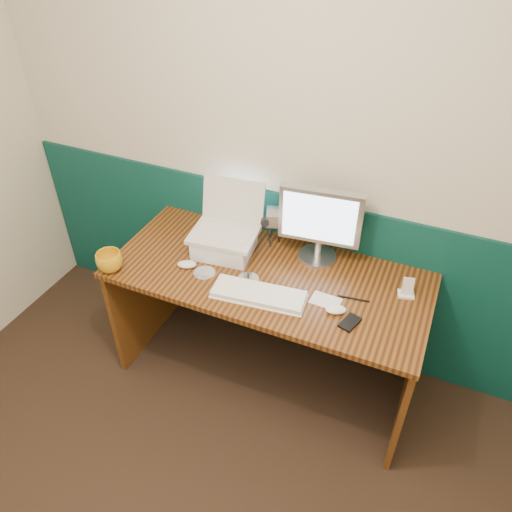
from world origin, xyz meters
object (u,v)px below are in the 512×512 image
at_px(desk, 267,326).
at_px(mug, 109,261).
at_px(camcorder, 273,226).
at_px(laptop, 223,213).
at_px(monitor, 320,225).
at_px(keyboard, 259,295).

height_order(desk, mug, mug).
relative_size(mug, camcorder, 0.60).
height_order(laptop, monitor, monitor).
xyz_separation_m(keyboard, mug, (-0.76, -0.11, 0.04)).
bearing_deg(laptop, mug, -147.96).
bearing_deg(desk, keyboard, -82.20).
height_order(keyboard, camcorder, camcorder).
bearing_deg(mug, desk, 21.16).
bearing_deg(laptop, monitor, 11.26).
xyz_separation_m(monitor, camcorder, (-0.26, 0.03, -0.10)).
bearing_deg(keyboard, camcorder, 96.95).
distance_m(keyboard, camcorder, 0.45).
height_order(monitor, keyboard, monitor).
distance_m(mug, camcorder, 0.86).
distance_m(laptop, mug, 0.62).
distance_m(desk, laptop, 0.68).
xyz_separation_m(laptop, keyboard, (0.30, -0.25, -0.23)).
bearing_deg(keyboard, monitor, 61.78).
bearing_deg(camcorder, keyboard, -96.37).
distance_m(monitor, camcorder, 0.28).
bearing_deg(mug, monitor, 29.00).
relative_size(keyboard, mug, 3.34).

